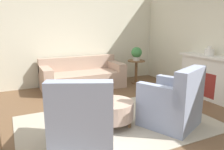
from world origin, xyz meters
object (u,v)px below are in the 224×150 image
Objects in this scene: couch at (82,77)px; vase_mantel_near at (209,52)px; armchair_left at (83,122)px; armchair_right at (173,104)px; potted_plant_on_side_table at (137,53)px; ottoman_table at (112,110)px; side_table at (136,68)px.

vase_mantel_near is at bearing -41.91° from couch.
couch is 2.00× the size of armchair_left.
vase_mantel_near is at bearing 25.57° from armchair_right.
armchair_left is (-0.97, -2.97, 0.09)m from couch.
potted_plant_on_side_table is at bearing 112.50° from vase_mantel_near.
side_table is at bearing 50.19° from ottoman_table.
armchair_left is at bearing -146.05° from ottoman_table.
armchair_right is at bearing -26.19° from ottoman_table.
ottoman_table is at bearing -96.63° from couch.
vase_mantel_near is 0.55× the size of potted_plant_on_side_table.
vase_mantel_near is 2.05m from potted_plant_on_side_table.
ottoman_table is at bearing -171.97° from vase_mantel_near.
armchair_right is 2.88m from side_table.
armchair_left is at bearing -108.10° from couch.
couch is at bearing 71.90° from armchair_left.
armchair_left is 1.61× the size of side_table.
armchair_right is at bearing -77.89° from couch.
vase_mantel_near reaches higher than couch.
couch is 3.03m from armchair_right.
ottoman_table is 2.82m from vase_mantel_near.
ottoman_table is (-0.93, 0.46, -0.11)m from armchair_right.
ottoman_table is at bearing -129.81° from potted_plant_on_side_table.
ottoman_table is 1.86× the size of potted_plant_on_side_table.
armchair_right is at bearing -154.43° from vase_mantel_near.
potted_plant_on_side_table is at bearing -8.78° from couch.
side_table is (1.89, 2.26, 0.19)m from ottoman_table.
vase_mantel_near reaches higher than ottoman_table.
armchair_left is 5.14× the size of vase_mantel_near.
vase_mantel_near is at bearing -67.50° from potted_plant_on_side_table.
couch is 3.22× the size of side_table.
vase_mantel_near reaches higher than armchair_left.
potted_plant_on_side_table reaches higher than ottoman_table.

